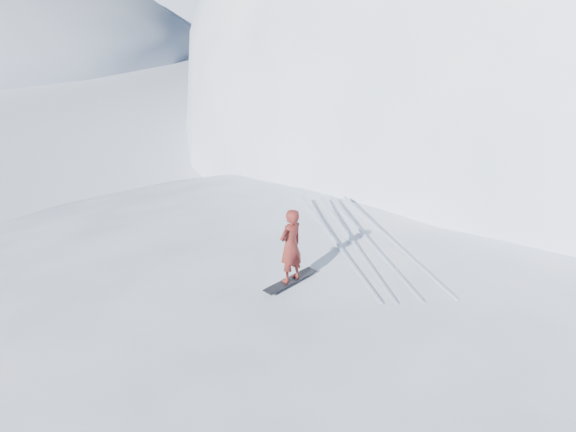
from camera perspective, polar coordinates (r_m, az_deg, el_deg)
name	(u,v)px	position (r m, az deg, el deg)	size (l,w,h in m)	color
near_ridge	(475,382)	(13.95, 18.47, -15.72)	(36.00, 28.00, 4.80)	white
peak_shoulder	(527,153)	(31.42, 23.13, 5.93)	(28.00, 24.00, 18.00)	white
far_ridge_c	(67,19)	(122.66, -21.51, 18.16)	(140.00, 90.00, 36.00)	white
wind_bumps	(418,413)	(12.86, 13.05, -18.91)	(16.00, 14.40, 1.00)	white
snowboard	(291,280)	(12.24, 0.27, -6.56)	(1.43, 0.27, 0.02)	black
snowboarder	(291,246)	(11.84, 0.27, -3.05)	(0.60, 0.40, 1.65)	maroon
board_tracks	(361,239)	(14.14, 7.45, -2.34)	(2.78, 5.94, 0.04)	silver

